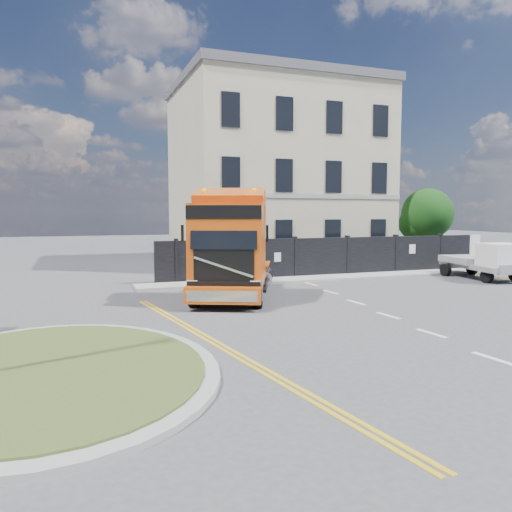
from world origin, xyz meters
name	(u,v)px	position (x,y,z in m)	size (l,w,h in m)	color
ground	(299,320)	(0.00, 0.00, 0.00)	(120.00, 120.00, 0.00)	#424244
traffic_island	(49,372)	(-7.00, -3.00, 0.08)	(6.80, 6.80, 0.17)	gray
hoarding_fence	(340,257)	(6.55, 9.00, 1.00)	(18.80, 0.25, 2.00)	black
georgian_building	(275,174)	(6.00, 16.50, 5.77)	(12.30, 10.30, 12.80)	#B4AC8F
tree	(425,216)	(14.38, 12.10, 3.05)	(3.20, 3.20, 4.80)	#382619
pavement_far	(339,277)	(6.00, 8.10, 0.06)	(20.00, 1.60, 0.12)	gray
truck	(231,252)	(-0.92, 4.06, 1.82)	(5.08, 7.23, 4.07)	black
flatbed_pickup	(493,260)	(12.55, 4.77, 0.99)	(2.43, 4.65, 1.84)	gray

